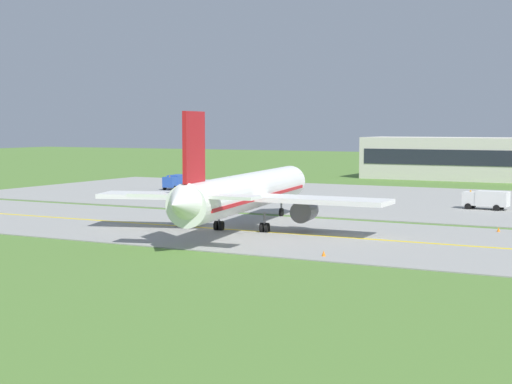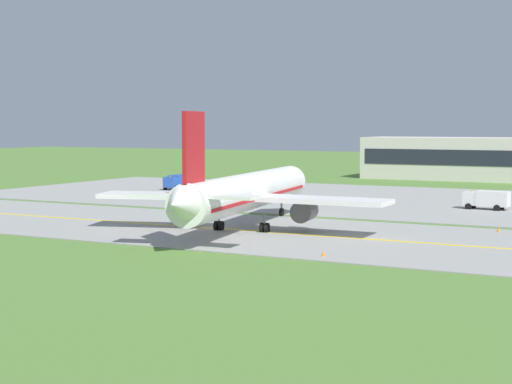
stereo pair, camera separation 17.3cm
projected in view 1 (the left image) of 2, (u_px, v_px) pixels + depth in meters
ground_plane at (211, 229)px, 88.63m from camera, size 500.00×500.00×0.00m
taxiway_strip at (211, 229)px, 88.63m from camera, size 240.00×28.00×0.10m
apron_pad at (411, 201)px, 121.10m from camera, size 140.00×52.00×0.10m
taxiway_centreline at (211, 228)px, 88.62m from camera, size 220.00×0.60×0.01m
airplane_lead at (246, 193)px, 87.34m from camera, size 32.20×39.57×12.70m
service_truck_baggage at (175, 181)px, 142.23m from camera, size 2.86×6.19×2.60m
service_truck_fuel at (486, 199)px, 108.17m from camera, size 6.13×2.69×2.60m
terminal_building at (500, 159)px, 165.06m from camera, size 56.29×13.71×10.03m
traffic_cone_near_edge at (324, 254)px, 69.69m from camera, size 0.44×0.44×0.60m
traffic_cone_mid_edge at (499, 230)px, 85.63m from camera, size 0.44×0.44×0.60m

